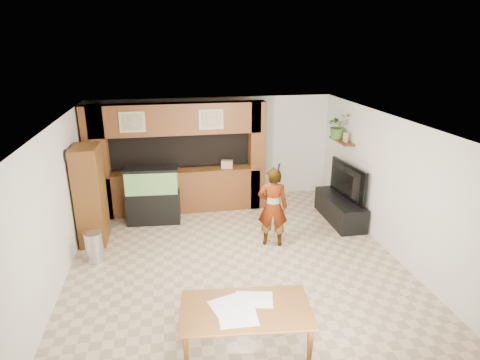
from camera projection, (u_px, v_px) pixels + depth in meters
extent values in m
plane|color=tan|center=(235.00, 259.00, 7.56)|extent=(6.50, 6.50, 0.00)
plane|color=white|center=(235.00, 123.00, 6.70)|extent=(6.50, 6.50, 0.00)
plane|color=silver|center=(213.00, 149.00, 10.15)|extent=(6.00, 0.00, 6.00)
plane|color=silver|center=(56.00, 207.00, 6.62)|extent=(0.00, 6.50, 6.50)
plane|color=silver|center=(390.00, 185.00, 7.64)|extent=(0.00, 6.50, 6.50)
cube|color=brown|center=(180.00, 192.00, 9.52)|extent=(3.80, 0.35, 1.00)
cube|color=brown|center=(179.00, 171.00, 9.34)|extent=(3.80, 0.43, 0.04)
cube|color=brown|center=(177.00, 119.00, 8.94)|extent=(3.80, 0.35, 0.70)
cube|color=brown|center=(97.00, 164.00, 8.95)|extent=(0.50, 0.35, 2.60)
cube|color=brown|center=(257.00, 156.00, 9.57)|extent=(0.35, 0.35, 2.60)
cube|color=black|center=(178.00, 147.00, 9.71)|extent=(4.20, 0.45, 0.85)
cube|color=tan|center=(132.00, 122.00, 8.60)|extent=(0.55, 0.03, 0.45)
cube|color=tan|center=(132.00, 122.00, 8.58)|extent=(0.43, 0.01, 0.35)
cube|color=tan|center=(211.00, 119.00, 8.88)|extent=(0.55, 0.03, 0.45)
cube|color=tan|center=(211.00, 120.00, 8.87)|extent=(0.43, 0.01, 0.35)
cylinder|color=black|center=(66.00, 156.00, 7.36)|extent=(0.04, 0.25, 0.25)
cylinder|color=white|center=(68.00, 156.00, 7.36)|extent=(0.01, 0.21, 0.21)
cube|color=brown|center=(342.00, 141.00, 9.29)|extent=(0.25, 0.90, 0.04)
cube|color=brown|center=(90.00, 195.00, 7.97)|extent=(0.50, 0.82, 2.00)
cylinder|color=#B2B2B7|center=(94.00, 247.00, 7.41)|extent=(0.32, 0.32, 0.58)
cube|color=black|center=(154.00, 207.00, 8.99)|extent=(1.16, 0.44, 0.73)
cube|color=#388C49|center=(152.00, 181.00, 8.79)|extent=(1.12, 0.41, 0.50)
cube|color=black|center=(151.00, 169.00, 8.69)|extent=(1.16, 0.44, 0.06)
cube|color=black|center=(340.00, 209.00, 9.13)|extent=(0.60, 1.63, 0.54)
imported|color=black|center=(342.00, 182.00, 8.92)|extent=(0.34, 1.37, 0.78)
cube|color=tan|center=(346.00, 137.00, 9.08)|extent=(0.04, 0.17, 0.22)
imported|color=#416F2C|center=(338.00, 126.00, 9.35)|extent=(0.56, 0.49, 0.60)
imported|color=#987853|center=(273.00, 207.00, 7.87)|extent=(0.67, 0.53, 1.62)
cylinder|color=black|center=(279.00, 167.00, 7.45)|extent=(0.04, 0.10, 0.17)
imported|color=brown|center=(246.00, 329.00, 5.29)|extent=(1.80, 1.12, 0.60)
cube|color=silver|center=(238.00, 318.00, 5.04)|extent=(0.50, 0.37, 0.01)
cube|color=silver|center=(231.00, 304.00, 5.31)|extent=(0.61, 0.51, 0.01)
cube|color=silver|center=(254.00, 299.00, 5.40)|extent=(0.56, 0.46, 0.01)
cube|color=#9F7756|center=(227.00, 164.00, 9.50)|extent=(0.30, 0.24, 0.18)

